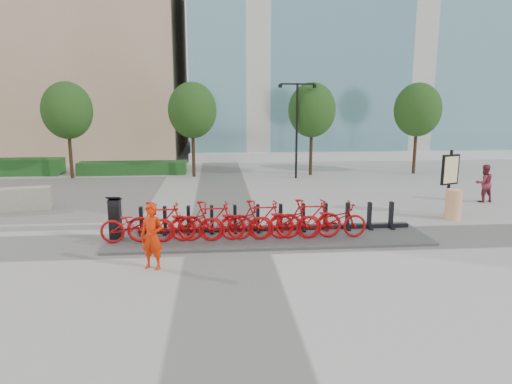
{
  "coord_description": "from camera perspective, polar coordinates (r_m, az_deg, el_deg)",
  "views": [
    {
      "loc": [
        -0.28,
        -12.97,
        4.14
      ],
      "look_at": [
        1.0,
        1.5,
        1.2
      ],
      "focal_mm": 32.0,
      "sensor_mm": 36.0,
      "label": 1
    }
  ],
  "objects": [
    {
      "name": "tree_1",
      "position": [
        25.01,
        -7.97,
        10.07
      ],
      "size": [
        2.6,
        2.6,
        5.1
      ],
      "color": "#331C13",
      "rests_on": "ground"
    },
    {
      "name": "tree_0",
      "position": [
        26.14,
        -22.54,
        9.38
      ],
      "size": [
        2.6,
        2.6,
        5.1
      ],
      "color": "#331C13",
      "rests_on": "ground"
    },
    {
      "name": "bike_4",
      "position": [
        13.4,
        -2.49,
        -3.8
      ],
      "size": [
        2.05,
        0.71,
        1.08
      ],
      "primitive_type": "imported",
      "rotation": [
        0.0,
        0.0,
        1.57
      ],
      "color": "#AA080A",
      "rests_on": "dock_pad"
    },
    {
      "name": "kiosk",
      "position": [
        14.14,
        -17.2,
        -3.14
      ],
      "size": [
        0.41,
        0.35,
        1.3
      ],
      "rotation": [
        0.0,
        0.0,
        -0.05
      ],
      "color": "black",
      "rests_on": "dock_pad"
    },
    {
      "name": "bike_2",
      "position": [
        13.42,
        -8.66,
        -3.9
      ],
      "size": [
        2.05,
        0.71,
        1.08
      ],
      "primitive_type": "imported",
      "rotation": [
        0.0,
        0.0,
        1.57
      ],
      "color": "#AA080A",
      "rests_on": "dock_pad"
    },
    {
      "name": "tree_3",
      "position": [
        27.4,
        19.55,
        9.64
      ],
      "size": [
        2.6,
        2.6,
        5.1
      ],
      "color": "#331C13",
      "rests_on": "ground"
    },
    {
      "name": "bike_5",
      "position": [
        13.44,
        0.58,
        -3.49
      ],
      "size": [
        1.99,
        0.56,
        1.2
      ],
      "primitive_type": "imported",
      "rotation": [
        0.0,
        0.0,
        1.57
      ],
      "color": "#AA080A",
      "rests_on": "dock_pad"
    },
    {
      "name": "worker_red",
      "position": [
        11.6,
        -12.87,
        -5.45
      ],
      "size": [
        0.7,
        0.58,
        1.65
      ],
      "primitive_type": "imported",
      "rotation": [
        0.0,
        0.0,
        -0.36
      ],
      "color": "red",
      "rests_on": "ground"
    },
    {
      "name": "bike_7",
      "position": [
        13.65,
        6.62,
        -3.33
      ],
      "size": [
        1.99,
        0.56,
        1.2
      ],
      "primitive_type": "imported",
      "rotation": [
        0.0,
        0.0,
        1.57
      ],
      "color": "#AA080A",
      "rests_on": "dock_pad"
    },
    {
      "name": "map_sign",
      "position": [
        17.83,
        23.09,
        2.26
      ],
      "size": [
        0.77,
        0.39,
        2.39
      ],
      "rotation": [
        0.0,
        0.0,
        0.38
      ],
      "color": "black",
      "rests_on": "ground"
    },
    {
      "name": "dock_rail_posts",
      "position": [
        14.31,
        1.69,
        -3.28
      ],
      "size": [
        8.02,
        0.5,
        0.85
      ],
      "primitive_type": null,
      "color": "black",
      "rests_on": "dock_pad"
    },
    {
      "name": "ground",
      "position": [
        13.62,
        -3.66,
        -6.28
      ],
      "size": [
        120.0,
        120.0,
        0.0
      ],
      "primitive_type": "plane",
      "color": "#B0B0B0"
    },
    {
      "name": "bike_6",
      "position": [
        13.54,
        3.62,
        -3.66
      ],
      "size": [
        2.05,
        0.71,
        1.08
      ],
      "primitive_type": "imported",
      "rotation": [
        0.0,
        0.0,
        1.57
      ],
      "color": "#AA080A",
      "rests_on": "dock_pad"
    },
    {
      "name": "glass_building",
      "position": [
        42.24,
        15.97,
        21.75
      ],
      "size": [
        32.0,
        16.0,
        24.0
      ],
      "primitive_type": "cube",
      "color": "#426881",
      "rests_on": "ground"
    },
    {
      "name": "bike_3",
      "position": [
        13.38,
        -5.58,
        -3.61
      ],
      "size": [
        1.99,
        0.56,
        1.2
      ],
      "primitive_type": "imported",
      "rotation": [
        0.0,
        0.0,
        1.57
      ],
      "color": "#AA080A",
      "rests_on": "dock_pad"
    },
    {
      "name": "jersey_barrier",
      "position": [
        19.55,
        -27.47,
        -0.8
      ],
      "size": [
        2.32,
        1.11,
        0.86
      ],
      "primitive_type": "cube",
      "rotation": [
        0.0,
        0.0,
        0.23
      ],
      "color": "#A4A392",
      "rests_on": "ground"
    },
    {
      "name": "hedge_b",
      "position": [
        26.86,
        -15.14,
        2.93
      ],
      "size": [
        6.0,
        1.2,
        0.7
      ],
      "primitive_type": "cube",
      "color": "#174A15",
      "rests_on": "ground"
    },
    {
      "name": "streetlamp",
      "position": [
        24.37,
        5.13,
        9.03
      ],
      "size": [
        2.0,
        0.2,
        5.0
      ],
      "color": "black",
      "rests_on": "ground"
    },
    {
      "name": "tree_2",
      "position": [
        25.53,
        7.0,
        10.12
      ],
      "size": [
        2.6,
        2.6,
        5.1
      ],
      "color": "#331C13",
      "rests_on": "ground"
    },
    {
      "name": "bike_1",
      "position": [
        13.47,
        -11.73,
        -3.7
      ],
      "size": [
        1.99,
        0.56,
        1.2
      ],
      "primitive_type": "imported",
      "rotation": [
        0.0,
        0.0,
        1.57
      ],
      "color": "#AA080A",
      "rests_on": "dock_pad"
    },
    {
      "name": "dock_pad",
      "position": [
        13.98,
        1.67,
        -5.62
      ],
      "size": [
        9.6,
        2.4,
        0.08
      ],
      "primitive_type": "cube",
      "color": "#494949",
      "rests_on": "ground"
    },
    {
      "name": "pedestrian",
      "position": [
        20.95,
        26.61,
        0.99
      ],
      "size": [
        0.8,
        0.64,
        1.56
      ],
      "primitive_type": "imported",
      "rotation": [
        0.0,
        0.0,
        3.21
      ],
      "color": "maroon",
      "rests_on": "ground"
    },
    {
      "name": "construction_barrel",
      "position": [
        17.48,
        23.44,
        -1.44
      ],
      "size": [
        0.59,
        0.59,
        1.06
      ],
      "primitive_type": "cylinder",
      "rotation": [
        0.0,
        0.0,
        0.07
      ],
      "color": "#FF7400",
      "rests_on": "ground"
    },
    {
      "name": "bike_0",
      "position": [
        13.59,
        -14.74,
        -3.96
      ],
      "size": [
        2.05,
        0.71,
        1.08
      ],
      "primitive_type": "imported",
      "rotation": [
        0.0,
        0.0,
        1.57
      ],
      "color": "#AA080A",
      "rests_on": "dock_pad"
    },
    {
      "name": "bike_8",
      "position": [
        13.82,
        9.54,
        -3.48
      ],
      "size": [
        2.05,
        0.71,
        1.08
      ],
      "primitive_type": "imported",
      "rotation": [
        0.0,
        0.0,
        1.57
      ],
      "color": "#AA080A",
      "rests_on": "dock_pad"
    }
  ]
}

